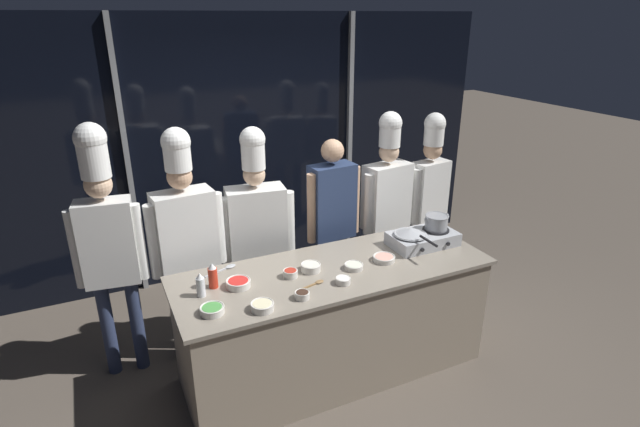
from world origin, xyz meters
The scene contains 25 objects.
ground_plane centered at (0.00, 0.00, 0.00)m, with size 24.00×24.00×0.00m, color brown.
window_wall_back centered at (0.00, 2.04, 1.35)m, with size 5.64×0.09×2.70m.
demo_counter centered at (0.00, 0.00, 0.46)m, with size 2.39×0.85×0.91m.
portable_stove centered at (0.84, 0.06, 0.97)m, with size 0.54×0.33×0.12m.
frying_pan centered at (0.71, 0.05, 1.05)m, with size 0.27×0.47×0.05m.
stock_pot centered at (0.96, 0.06, 1.09)m, with size 0.21×0.19×0.12m.
squeeze_bottle_clear centered at (-0.98, 0.04, 0.99)m, with size 0.06×0.06×0.17m.
squeeze_bottle_chili centered at (-0.88, 0.11, 1.00)m, with size 0.06×0.06×0.19m.
prep_bowl_garlic centered at (-0.17, 0.04, 0.94)m, with size 0.15×0.15×0.06m.
prep_bowl_soy_glaze centered at (-0.38, -0.28, 0.94)m, with size 0.10×0.10×0.05m.
prep_bowl_bell_pepper centered at (-0.72, 0.05, 0.94)m, with size 0.17×0.17×0.05m.
prep_bowl_bean_sprouts centered at (0.13, -0.07, 0.93)m, with size 0.14×0.14×0.04m.
prep_bowl_shrimp centered at (0.40, -0.05, 0.94)m, with size 0.17×0.17×0.04m.
prep_bowl_noodles centered at (-0.67, -0.30, 0.94)m, with size 0.15×0.15×0.05m.
prep_bowl_rice centered at (-0.04, -0.22, 0.94)m, with size 0.11×0.11×0.05m.
prep_bowl_chili_flakes centered at (-0.34, 0.02, 0.94)m, with size 0.11×0.11×0.05m.
prep_bowl_scallions centered at (-0.97, -0.20, 0.94)m, with size 0.16×0.16×0.05m.
serving_spoon_slotted centered at (-0.22, -0.15, 0.92)m, with size 0.22×0.08×0.02m.
serving_spoon_solid centered at (-0.73, 0.34, 0.92)m, with size 0.26×0.12×0.02m.
chef_head centered at (-1.49, 0.71, 1.18)m, with size 0.51×0.25×2.00m.
chef_sous centered at (-0.93, 0.71, 1.10)m, with size 0.60×0.28×1.92m.
chef_line centered at (-0.34, 0.76, 1.03)m, with size 0.63×0.31×1.86m.
person_guest centered at (0.33, 0.70, 1.04)m, with size 0.52×0.23×1.71m.
chef_pastry centered at (0.94, 0.78, 1.08)m, with size 0.58×0.29×1.88m.
chef_apprentice centered at (1.44, 0.79, 1.09)m, with size 0.48×0.24×1.82m.
Camera 1 is at (-1.50, -2.93, 2.67)m, focal length 28.00 mm.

